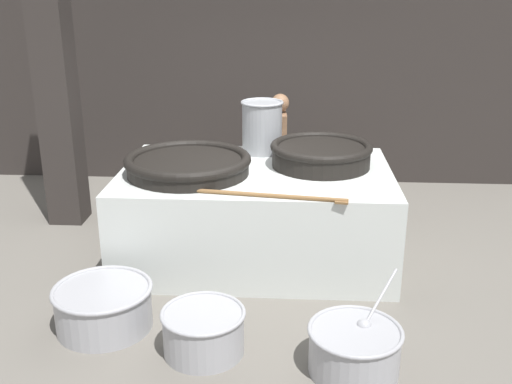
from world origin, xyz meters
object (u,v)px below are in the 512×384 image
giant_wok_near (188,164)px  prep_bowl_extra (203,330)px  giant_wok_far (321,154)px  stock_pot (262,126)px  cook (279,151)px  prep_bowl_meat (104,305)px  prep_bowl_vegetables (354,347)px

giant_wok_near → prep_bowl_extra: (0.37, -1.67, -0.90)m
giant_wok_near → giant_wok_far: size_ratio=1.20×
giant_wok_far → stock_pot: stock_pot is taller
stock_pot → cook: stock_pot is taller
cook → prep_bowl_meat: bearing=58.9°
prep_bowl_vegetables → giant_wok_far: bearing=95.1°
cook → prep_bowl_extra: (-0.53, -3.09, -0.65)m
stock_pot → cook: size_ratio=0.38×
giant_wok_near → giant_wok_far: (1.38, 0.35, 0.03)m
giant_wok_near → giant_wok_far: giant_wok_far is taller
prep_bowl_vegetables → cook: bearing=101.6°
cook → prep_bowl_meat: (-1.45, -2.77, -0.64)m
prep_bowl_vegetables → prep_bowl_extra: 1.22m
giant_wok_far → prep_bowl_meat: 2.73m
cook → prep_bowl_vegetables: 3.40m
giant_wok_far → cook: 1.20m
giant_wok_far → prep_bowl_meat: bearing=-138.6°
giant_wok_far → prep_bowl_extra: bearing=-116.4°
giant_wok_near → prep_bowl_meat: bearing=-112.1°
prep_bowl_meat → stock_pot: bearing=60.1°
prep_bowl_extra → prep_bowl_vegetables: bearing=-8.6°
giant_wok_far → cook: size_ratio=0.69×
cook → prep_bowl_meat: 3.19m
giant_wok_near → stock_pot: 1.14m
giant_wok_far → stock_pot: (-0.66, 0.51, 0.17)m
giant_wok_far → cook: (-0.47, 1.07, -0.28)m
cook → stock_pot: bearing=68.3°
stock_pot → prep_bowl_extra: stock_pot is taller
cook → prep_bowl_extra: 3.20m
prep_bowl_vegetables → prep_bowl_extra: size_ratio=1.21×
giant_wok_near → prep_bowl_meat: size_ratio=1.50×
prep_bowl_vegetables → prep_bowl_meat: prep_bowl_vegetables is taller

